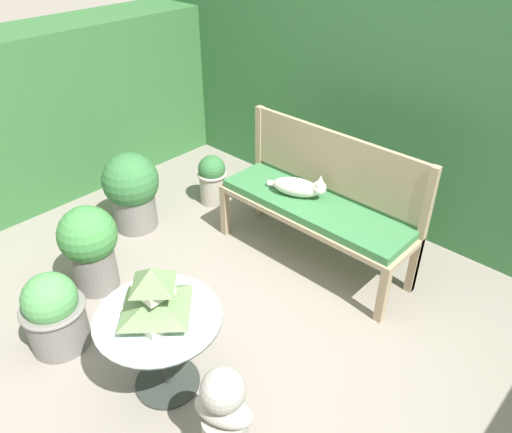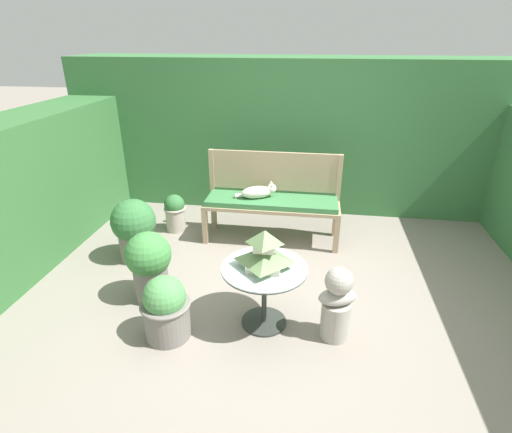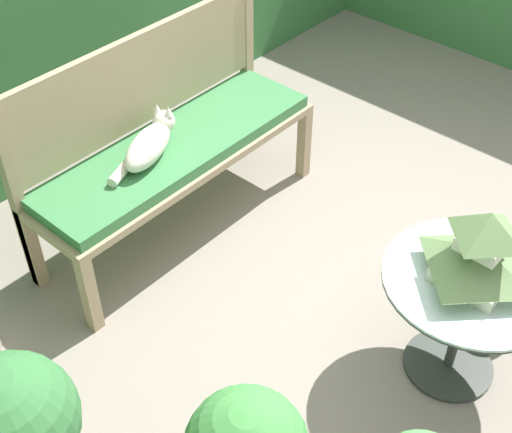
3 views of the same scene
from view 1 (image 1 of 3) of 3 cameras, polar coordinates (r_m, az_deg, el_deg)
name	(u,v)px [view 1 (image 1 of 3)]	position (r m, az deg, el deg)	size (l,w,h in m)	color
ground	(231,354)	(3.40, -2.92, -15.39)	(30.00, 30.00, 0.00)	gray
foliage_hedge_back	(440,102)	(4.66, 20.27, 12.17)	(6.40, 1.01, 2.05)	#38703D
foliage_hedge_left	(30,118)	(5.14, -24.45, 10.17)	(0.70, 3.65, 1.55)	#336633
garden_bench	(314,211)	(3.88, 6.62, 0.59)	(1.62, 0.49, 0.54)	tan
bench_backrest	(334,169)	(3.90, 8.92, 5.44)	(1.62, 0.06, 1.05)	tan
cat	(299,187)	(3.89, 4.91, 3.38)	(0.49, 0.28, 0.20)	silver
patio_table	(160,331)	(2.96, -10.88, -12.76)	(0.72, 0.72, 0.57)	#2D332D
pagoda_birdhouse	(155,297)	(2.78, -11.46, -8.96)	(0.37, 0.37, 0.34)	beige
garden_bust	(225,418)	(2.71, -3.62, -22.04)	(0.36, 0.28, 0.66)	#A39E93
potted_plant_table_near	(54,313)	(3.52, -22.12, -10.15)	(0.42, 0.42, 0.57)	slate
potted_plant_bench_left	(132,189)	(4.45, -14.01, 3.02)	(0.49, 0.49, 0.71)	slate
potted_plant_patio_mid	(90,245)	(3.84, -18.45, -3.16)	(0.43, 0.43, 0.69)	slate
potted_plant_hedge_corner	(212,178)	(4.76, -5.02, 4.35)	(0.28, 0.28, 0.49)	#ADA393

